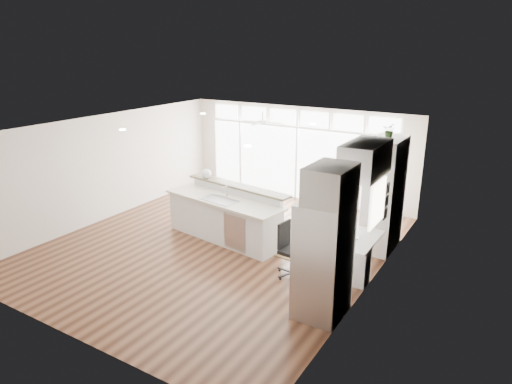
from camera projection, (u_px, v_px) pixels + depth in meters
The scene contains 24 objects.
floor at pixel (219, 245), 10.42m from camera, with size 7.00×8.00×0.02m, color #3C2012.
ceiling at pixel (215, 127), 9.58m from camera, with size 7.00×8.00×0.02m, color silver.
wall_back at pixel (298, 153), 13.25m from camera, with size 7.00×0.04×2.70m, color beige.
wall_front at pixel (58, 258), 6.75m from camera, with size 7.00×0.04×2.70m, color beige.
wall_left at pixel (107, 167), 11.73m from camera, with size 0.04×8.00×2.70m, color beige.
wall_right at pixel (374, 218), 8.27m from camera, with size 0.04×8.00×2.70m, color beige.
glass_wall at pixel (297, 163), 13.29m from camera, with size 5.80×0.06×2.08m, color white.
transom_row at pixel (298, 118), 12.88m from camera, with size 5.90×0.06×0.40m, color white.
desk_window at pixel (377, 203), 8.47m from camera, with size 0.04×0.85×0.85m, color white.
ceiling_fan at pixel (263, 118), 12.17m from camera, with size 1.16×1.16×0.32m, color white.
recessed_lights at pixel (221, 127), 9.75m from camera, with size 3.40×3.00×0.02m, color #F4E8CF.
oven_cabinet at pixel (384, 194), 9.92m from camera, with size 0.64×1.20×2.50m, color silver.
desk_nook at pixel (356, 256), 8.99m from camera, with size 0.72×1.30×0.76m, color silver.
upper_cabinets at pixel (365, 159), 8.37m from camera, with size 0.64×1.30×0.64m, color silver.
refrigerator at pixel (323, 259), 7.47m from camera, with size 0.76×0.90×2.00m, color #B9B8BD.
fridge_cabinet at pixel (331, 184), 7.04m from camera, with size 0.64×0.90×0.60m, color silver.
framed_photos at pixel (386, 201), 9.02m from camera, with size 0.06×0.22×0.80m, color black.
kitchen_island at pixel (224, 215), 10.55m from camera, with size 3.05×1.15×1.21m, color silver.
rug at pixel (295, 255), 9.89m from camera, with size 0.83×0.60×0.01m, color #31220F.
office_chair at pixel (293, 251), 8.84m from camera, with size 0.57×0.52×1.09m, color black.
fishbowl at pixel (206, 174), 11.20m from camera, with size 0.24×0.24×0.24m, color silver.
monitor at pixel (354, 229), 8.86m from camera, with size 0.07×0.44×0.37m, color black.
keyboard at pixel (345, 235), 9.00m from camera, with size 0.13×0.35×0.02m, color silver.
potted_plant at pixel (390, 132), 9.50m from camera, with size 0.28×0.31×0.24m, color #2F4F21.
Camera 1 is at (5.68, -7.70, 4.36)m, focal length 32.00 mm.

